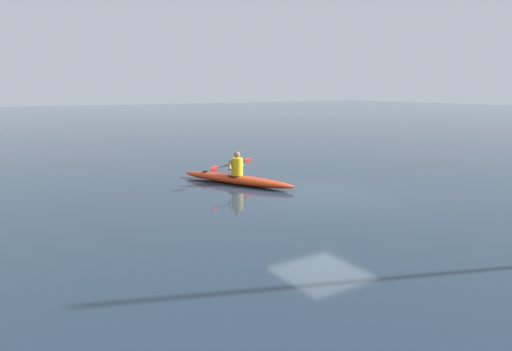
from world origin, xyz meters
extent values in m
plane|color=#1E2D3D|center=(0.00, 0.00, 0.00)|extent=(160.00, 160.00, 0.00)
ellipsoid|color=red|center=(1.45, -2.74, 0.15)|extent=(2.39, 4.20, 0.30)
torus|color=black|center=(1.46, -2.76, 0.28)|extent=(0.70, 0.70, 0.04)
cylinder|color=black|center=(2.01, -3.92, 0.29)|extent=(0.18, 0.18, 0.02)
cylinder|color=yellow|center=(1.44, -2.70, 0.59)|extent=(0.38, 0.38, 0.58)
sphere|color=#936B4C|center=(1.44, -2.70, 0.99)|extent=(0.21, 0.21, 0.21)
cylinder|color=black|center=(1.52, -2.89, 0.65)|extent=(1.74, 0.85, 0.03)
ellipsoid|color=red|center=(2.39, -2.48, 0.65)|extent=(0.38, 0.21, 0.17)
ellipsoid|color=red|center=(0.66, -3.29, 0.65)|extent=(0.38, 0.21, 0.17)
cylinder|color=#936B4C|center=(1.73, -2.65, 0.67)|extent=(0.24, 0.28, 0.34)
cylinder|color=#936B4C|center=(1.21, -2.90, 0.67)|extent=(0.32, 0.15, 0.34)
camera|label=1|loc=(8.48, 9.61, 3.11)|focal=30.59mm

